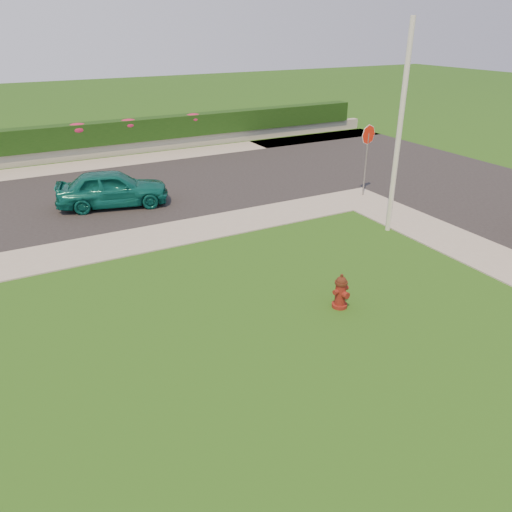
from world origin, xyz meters
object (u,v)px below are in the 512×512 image
fire_hydrant (341,292)px  utility_pole (399,132)px  stop_sign (368,143)px  sedan_teal (112,188)px

fire_hydrant → utility_pole: (4.37, 3.22, 2.77)m
utility_pole → stop_sign: 3.72m
fire_hydrant → stop_sign: 8.89m
fire_hydrant → utility_pole: 6.10m
fire_hydrant → utility_pole: bearing=26.8°
fire_hydrant → stop_sign: (5.93, 6.41, 1.66)m
sedan_teal → utility_pole: size_ratio=0.62×
sedan_teal → utility_pole: 10.13m
fire_hydrant → stop_sign: stop_sign is taller
fire_hydrant → sedan_teal: (-2.99, 9.75, 0.30)m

